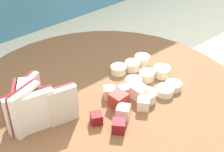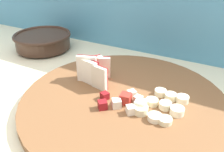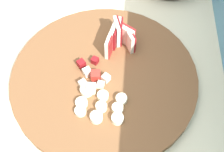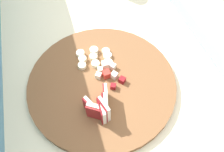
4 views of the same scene
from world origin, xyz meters
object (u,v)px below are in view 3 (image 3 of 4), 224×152
at_px(apple_wedge_fan, 120,36).
at_px(apple_dice_pile, 92,77).
at_px(cutting_board, 104,77).
at_px(banana_slice_rows, 100,105).

bearing_deg(apple_wedge_fan, apple_dice_pile, -26.32).
bearing_deg(apple_dice_pile, apple_wedge_fan, 153.68).
bearing_deg(apple_dice_pile, cutting_board, 120.25).
height_order(cutting_board, apple_dice_pile, apple_dice_pile).
xyz_separation_m(apple_wedge_fan, banana_slice_rows, (0.18, -0.03, -0.02)).
height_order(cutting_board, apple_wedge_fan, apple_wedge_fan).
bearing_deg(cutting_board, apple_dice_pile, -59.75).
xyz_separation_m(cutting_board, apple_dice_pile, (0.01, -0.03, 0.02)).
relative_size(apple_wedge_fan, banana_slice_rows, 0.80).
relative_size(cutting_board, banana_slice_rows, 3.92).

